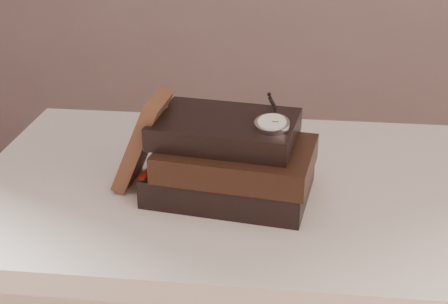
# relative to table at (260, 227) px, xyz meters

# --- Properties ---
(table) EXTENTS (1.00, 0.60, 0.75)m
(table) POSITION_rel_table_xyz_m (0.00, 0.00, 0.00)
(table) COLOR silver
(table) RESTS_ON ground
(book_stack) EXTENTS (0.28, 0.22, 0.13)m
(book_stack) POSITION_rel_table_xyz_m (-0.05, -0.05, 0.15)
(book_stack) COLOR black
(book_stack) RESTS_ON table
(journal) EXTENTS (0.09, 0.11, 0.16)m
(journal) POSITION_rel_table_xyz_m (-0.20, -0.03, 0.17)
(journal) COLOR #402418
(journal) RESTS_ON table
(pocket_watch) EXTENTS (0.06, 0.16, 0.02)m
(pocket_watch) POSITION_rel_table_xyz_m (0.02, -0.07, 0.23)
(pocket_watch) COLOR silver
(pocket_watch) RESTS_ON book_stack
(eyeglasses) EXTENTS (0.12, 0.14, 0.05)m
(eyeglasses) POSITION_rel_table_xyz_m (-0.13, 0.05, 0.17)
(eyeglasses) COLOR silver
(eyeglasses) RESTS_ON book_stack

